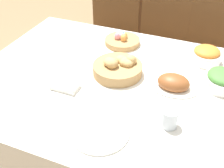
{
  "coord_description": "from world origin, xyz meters",
  "views": [
    {
      "loc": [
        0.4,
        -1.11,
        1.64
      ],
      "look_at": [
        -0.02,
        -0.09,
        0.81
      ],
      "focal_mm": 45.0,
      "sensor_mm": 36.0,
      "label": 1
    }
  ],
  "objects_px": {
    "carrot_bowl": "(206,55)",
    "butter_dish": "(65,85)",
    "chair_far_right": "(212,52)",
    "ham_platter": "(173,83)",
    "chair_far_center": "(160,42)",
    "drinking_cup": "(170,118)",
    "dinner_plate": "(100,132)",
    "green_salad_bowl": "(223,80)",
    "spoon": "(141,145)",
    "bread_basket": "(118,67)",
    "sideboard": "(176,7)",
    "chair_far_left": "(111,33)",
    "egg_basket": "(122,40)",
    "fork": "(68,122)",
    "knife": "(134,142)"
  },
  "relations": [
    {
      "from": "chair_far_center",
      "to": "sideboard",
      "type": "bearing_deg",
      "value": 95.17
    },
    {
      "from": "bread_basket",
      "to": "egg_basket",
      "type": "bearing_deg",
      "value": 106.99
    },
    {
      "from": "spoon",
      "to": "ham_platter",
      "type": "bearing_deg",
      "value": 87.45
    },
    {
      "from": "dinner_plate",
      "to": "ham_platter",
      "type": "bearing_deg",
      "value": 62.51
    },
    {
      "from": "ham_platter",
      "to": "dinner_plate",
      "type": "height_order",
      "value": "ham_platter"
    },
    {
      "from": "fork",
      "to": "knife",
      "type": "height_order",
      "value": "same"
    },
    {
      "from": "chair_far_center",
      "to": "carrot_bowl",
      "type": "xyz_separation_m",
      "value": [
        0.38,
        -0.57,
        0.28
      ]
    },
    {
      "from": "sideboard",
      "to": "carrot_bowl",
      "type": "xyz_separation_m",
      "value": [
        0.44,
        -1.52,
        0.34
      ]
    },
    {
      "from": "chair_far_center",
      "to": "carrot_bowl",
      "type": "height_order",
      "value": "chair_far_center"
    },
    {
      "from": "bread_basket",
      "to": "egg_basket",
      "type": "relative_size",
      "value": 1.2
    },
    {
      "from": "green_salad_bowl",
      "to": "fork",
      "type": "height_order",
      "value": "green_salad_bowl"
    },
    {
      "from": "chair_far_left",
      "to": "dinner_plate",
      "type": "height_order",
      "value": "chair_far_left"
    },
    {
      "from": "knife",
      "to": "butter_dish",
      "type": "height_order",
      "value": "butter_dish"
    },
    {
      "from": "chair_far_left",
      "to": "drinking_cup",
      "type": "distance_m",
      "value": 1.4
    },
    {
      "from": "bread_basket",
      "to": "egg_basket",
      "type": "height_order",
      "value": "bread_basket"
    },
    {
      "from": "dinner_plate",
      "to": "green_salad_bowl",
      "type": "bearing_deg",
      "value": 49.46
    },
    {
      "from": "knife",
      "to": "ham_platter",
      "type": "bearing_deg",
      "value": 78.59
    },
    {
      "from": "spoon",
      "to": "butter_dish",
      "type": "bearing_deg",
      "value": 157.84
    },
    {
      "from": "chair_far_left",
      "to": "egg_basket",
      "type": "xyz_separation_m",
      "value": [
        0.3,
        -0.55,
        0.26
      ]
    },
    {
      "from": "chair_far_right",
      "to": "butter_dish",
      "type": "bearing_deg",
      "value": -122.97
    },
    {
      "from": "fork",
      "to": "chair_far_left",
      "type": "bearing_deg",
      "value": 101.73
    },
    {
      "from": "drinking_cup",
      "to": "bread_basket",
      "type": "bearing_deg",
      "value": 140.09
    },
    {
      "from": "dinner_plate",
      "to": "bread_basket",
      "type": "bearing_deg",
      "value": 100.81
    },
    {
      "from": "chair_far_right",
      "to": "butter_dish",
      "type": "height_order",
      "value": "chair_far_right"
    },
    {
      "from": "chair_far_center",
      "to": "green_salad_bowl",
      "type": "height_order",
      "value": "chair_far_center"
    },
    {
      "from": "ham_platter",
      "to": "dinner_plate",
      "type": "distance_m",
      "value": 0.47
    },
    {
      "from": "chair_far_right",
      "to": "egg_basket",
      "type": "bearing_deg",
      "value": -136.93
    },
    {
      "from": "chair_far_right",
      "to": "ham_platter",
      "type": "xyz_separation_m",
      "value": [
        -0.15,
        -0.88,
        0.26
      ]
    },
    {
      "from": "ham_platter",
      "to": "drinking_cup",
      "type": "xyz_separation_m",
      "value": [
        0.04,
        -0.27,
        0.02
      ]
    },
    {
      "from": "bread_basket",
      "to": "green_salad_bowl",
      "type": "xyz_separation_m",
      "value": [
        0.53,
        0.08,
        0.0
      ]
    },
    {
      "from": "spoon",
      "to": "bread_basket",
      "type": "bearing_deg",
      "value": 123.79
    },
    {
      "from": "chair_far_center",
      "to": "spoon",
      "type": "relative_size",
      "value": 5.18
    },
    {
      "from": "carrot_bowl",
      "to": "butter_dish",
      "type": "bearing_deg",
      "value": -140.12
    },
    {
      "from": "egg_basket",
      "to": "chair_far_left",
      "type": "bearing_deg",
      "value": 118.63
    },
    {
      "from": "chair_far_center",
      "to": "fork",
      "type": "relative_size",
      "value": 5.18
    },
    {
      "from": "ham_platter",
      "to": "knife",
      "type": "height_order",
      "value": "ham_platter"
    },
    {
      "from": "chair_far_center",
      "to": "butter_dish",
      "type": "distance_m",
      "value": 1.15
    },
    {
      "from": "green_salad_bowl",
      "to": "drinking_cup",
      "type": "height_order",
      "value": "green_salad_bowl"
    },
    {
      "from": "chair_far_right",
      "to": "chair_far_left",
      "type": "bearing_deg",
      "value": 177.86
    },
    {
      "from": "green_salad_bowl",
      "to": "butter_dish",
      "type": "relative_size",
      "value": 1.36
    },
    {
      "from": "butter_dish",
      "to": "chair_far_center",
      "type": "bearing_deg",
      "value": 77.47
    },
    {
      "from": "butter_dish",
      "to": "drinking_cup",
      "type": "bearing_deg",
      "value": -6.77
    },
    {
      "from": "green_salad_bowl",
      "to": "dinner_plate",
      "type": "distance_m",
      "value": 0.68
    },
    {
      "from": "chair_far_center",
      "to": "bread_basket",
      "type": "height_order",
      "value": "chair_far_center"
    },
    {
      "from": "chair_far_left",
      "to": "sideboard",
      "type": "xyz_separation_m",
      "value": [
        0.38,
        0.95,
        -0.06
      ]
    },
    {
      "from": "dinner_plate",
      "to": "drinking_cup",
      "type": "relative_size",
      "value": 3.01
    },
    {
      "from": "bread_basket",
      "to": "green_salad_bowl",
      "type": "height_order",
      "value": "bread_basket"
    },
    {
      "from": "chair_far_center",
      "to": "knife",
      "type": "bearing_deg",
      "value": -79.75
    },
    {
      "from": "carrot_bowl",
      "to": "drinking_cup",
      "type": "distance_m",
      "value": 0.59
    },
    {
      "from": "chair_far_right",
      "to": "drinking_cup",
      "type": "height_order",
      "value": "chair_far_right"
    }
  ]
}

